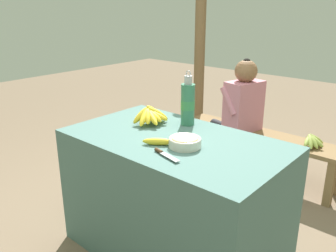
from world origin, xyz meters
The scene contains 11 objects.
ground_plane centered at (0.00, 0.00, 0.00)m, with size 12.00×12.00×0.00m, color #75604C.
market_counter centered at (0.00, 0.00, 0.39)m, with size 1.30×0.75×0.78m.
banana_bunch_ripe centered at (-0.28, 0.10, 0.85)m, with size 0.19×0.28×0.13m.
serving_bowl centered at (0.13, -0.06, 0.81)m, with size 0.18×0.18×0.05m.
water_bottle centered at (-0.09, 0.24, 0.92)m, with size 0.09×0.09×0.35m.
loose_banana_front centered at (0.00, -0.14, 0.80)m, with size 0.17×0.13×0.04m.
knife centered at (0.11, -0.23, 0.79)m, with size 0.19×0.07×0.02m.
wooden_bench centered at (-0.09, 1.33, 0.35)m, with size 1.52×0.32×0.41m.
seated_vendor centered at (-0.32, 1.31, 0.62)m, with size 0.45×0.42×1.07m.
banana_bunch_green centered at (0.36, 1.33, 0.47)m, with size 0.17×0.26×0.11m.
support_post_near centered at (-1.06, 1.69, 1.21)m, with size 0.11×0.11×2.42m.
Camera 1 is at (1.24, -1.48, 1.53)m, focal length 38.00 mm.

